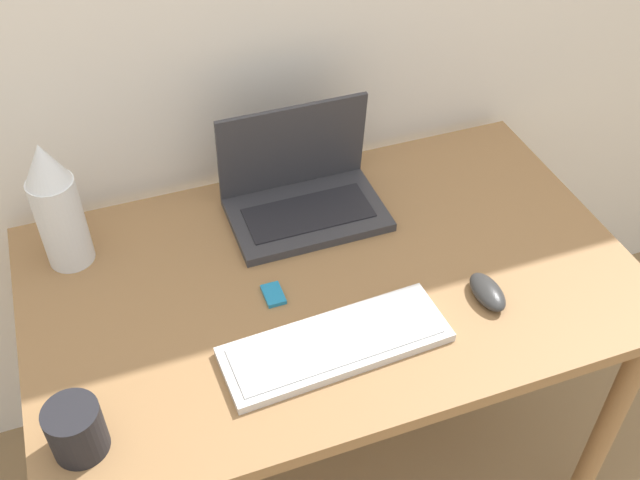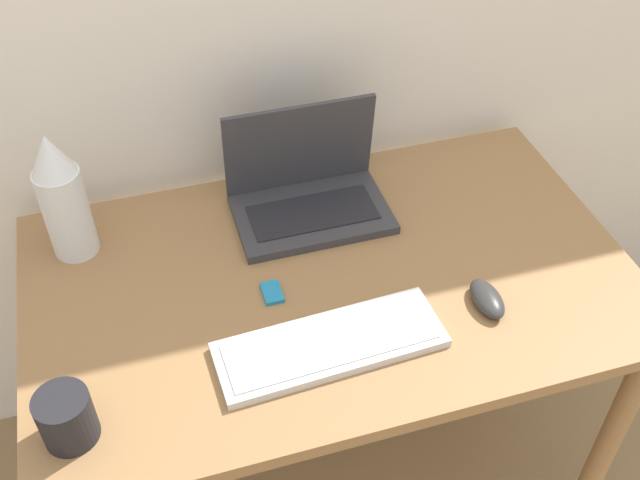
{
  "view_description": "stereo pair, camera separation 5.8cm",
  "coord_description": "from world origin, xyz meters",
  "px_view_note": "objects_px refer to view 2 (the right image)",
  "views": [
    {
      "loc": [
        -0.38,
        -0.62,
        1.8
      ],
      "look_at": [
        -0.02,
        0.37,
        0.83
      ],
      "focal_mm": 42.0,
      "sensor_mm": 36.0,
      "label": 1
    },
    {
      "loc": [
        -0.32,
        -0.64,
        1.8
      ],
      "look_at": [
        -0.02,
        0.37,
        0.83
      ],
      "focal_mm": 42.0,
      "sensor_mm": 36.0,
      "label": 2
    }
  ],
  "objects_px": {
    "mouse": "(487,299)",
    "mug": "(66,418)",
    "vase": "(62,197)",
    "mp3_player": "(272,293)",
    "laptop": "(307,190)",
    "keyboard": "(330,345)"
  },
  "relations": [
    {
      "from": "vase",
      "to": "mouse",
      "type": "bearing_deg",
      "value": -27.48
    },
    {
      "from": "vase",
      "to": "mug",
      "type": "xyz_separation_m",
      "value": [
        -0.03,
        -0.46,
        -0.09
      ]
    },
    {
      "from": "mouse",
      "to": "vase",
      "type": "xyz_separation_m",
      "value": [
        -0.75,
        0.39,
        0.12
      ]
    },
    {
      "from": "mouse",
      "to": "vase",
      "type": "height_order",
      "value": "vase"
    },
    {
      "from": "mp3_player",
      "to": "mug",
      "type": "height_order",
      "value": "mug"
    },
    {
      "from": "keyboard",
      "to": "mp3_player",
      "type": "relative_size",
      "value": 7.33
    },
    {
      "from": "keyboard",
      "to": "mouse",
      "type": "height_order",
      "value": "mouse"
    },
    {
      "from": "mouse",
      "to": "mug",
      "type": "height_order",
      "value": "mug"
    },
    {
      "from": "laptop",
      "to": "vase",
      "type": "xyz_separation_m",
      "value": [
        -0.5,
        0.01,
        0.09
      ]
    },
    {
      "from": "laptop",
      "to": "vase",
      "type": "bearing_deg",
      "value": 178.71
    },
    {
      "from": "vase",
      "to": "mp3_player",
      "type": "xyz_separation_m",
      "value": [
        0.36,
        -0.24,
        -0.14
      ]
    },
    {
      "from": "keyboard",
      "to": "vase",
      "type": "relative_size",
      "value": 1.49
    },
    {
      "from": "laptop",
      "to": "mug",
      "type": "distance_m",
      "value": 0.69
    },
    {
      "from": "laptop",
      "to": "mug",
      "type": "height_order",
      "value": "laptop"
    },
    {
      "from": "mp3_player",
      "to": "laptop",
      "type": "bearing_deg",
      "value": 59.12
    },
    {
      "from": "laptop",
      "to": "mp3_player",
      "type": "distance_m",
      "value": 0.27
    },
    {
      "from": "vase",
      "to": "laptop",
      "type": "bearing_deg",
      "value": -1.29
    },
    {
      "from": "mouse",
      "to": "mp3_player",
      "type": "distance_m",
      "value": 0.41
    },
    {
      "from": "mug",
      "to": "mouse",
      "type": "bearing_deg",
      "value": 4.95
    },
    {
      "from": "keyboard",
      "to": "vase",
      "type": "xyz_separation_m",
      "value": [
        -0.43,
        0.4,
        0.13
      ]
    },
    {
      "from": "vase",
      "to": "mug",
      "type": "height_order",
      "value": "vase"
    },
    {
      "from": "mouse",
      "to": "mp3_player",
      "type": "height_order",
      "value": "mouse"
    }
  ]
}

